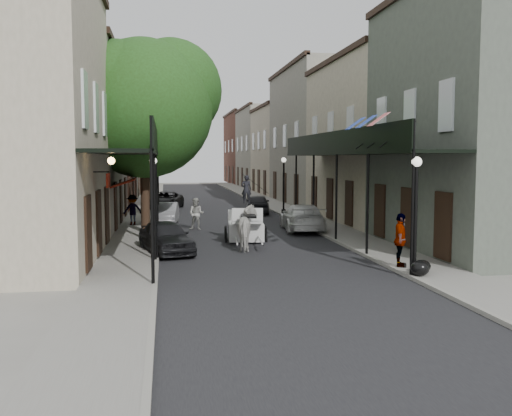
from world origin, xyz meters
name	(u,v)px	position (x,y,z in m)	size (l,w,h in m)	color
ground	(274,270)	(0.00, 0.00, 0.00)	(140.00, 140.00, 0.00)	gray
road	(219,214)	(0.00, 20.00, 0.01)	(8.00, 90.00, 0.01)	black
sidewalk_left	(145,214)	(-5.00, 20.00, 0.06)	(2.20, 90.00, 0.12)	gray
sidewalk_right	(290,212)	(5.00, 20.00, 0.06)	(2.20, 90.00, 0.12)	gray
building_row_left	(103,140)	(-8.60, 30.00, 5.25)	(5.00, 80.00, 10.50)	beige
building_row_right	(306,141)	(8.60, 30.00, 5.25)	(5.00, 80.00, 10.50)	gray
gallery_left	(138,152)	(-4.79, 6.98, 4.05)	(2.20, 18.05, 4.88)	black
gallery_right	(347,152)	(4.79, 6.98, 4.05)	(2.20, 18.05, 4.88)	black
tree_near	(152,103)	(-4.20, 10.18, 6.49)	(7.31, 6.80, 9.63)	#382619
tree_far	(156,130)	(-4.25, 24.18, 5.84)	(6.45, 6.00, 8.61)	#382619
lamppost_right_near	(415,214)	(4.10, -2.00, 2.05)	(0.32, 0.32, 3.71)	black
lamppost_left	(154,199)	(-4.10, 6.00, 2.05)	(0.32, 0.32, 3.71)	black
lamppost_right_far	(284,185)	(4.10, 18.00, 2.05)	(0.32, 0.32, 3.71)	black
horse	(249,228)	(-0.23, 4.41, 0.92)	(0.99, 2.17, 1.83)	beige
carriage	(245,214)	(0.03, 7.26, 1.19)	(2.04, 2.83, 3.06)	black
pedestrian_walking	(196,214)	(-2.00, 11.42, 0.84)	(0.82, 0.64, 1.69)	#A5A39B
pedestrian_sidewalk_left	(132,210)	(-5.40, 13.17, 0.95)	(1.08, 0.62, 1.66)	gray
pedestrian_sidewalk_right	(400,240)	(4.20, -0.66, 1.03)	(1.06, 0.44, 1.81)	gray
car_left_near	(166,237)	(-3.60, 4.00, 0.66)	(1.57, 3.89, 1.33)	black
car_left_mid	(166,214)	(-3.60, 14.14, 0.62)	(1.31, 3.76, 1.24)	gray
car_left_far	(165,200)	(-3.60, 24.00, 0.66)	(2.18, 4.73, 1.31)	black
car_right_near	(302,218)	(3.42, 10.02, 0.70)	(1.97, 4.84, 1.41)	silver
car_right_far	(258,204)	(2.60, 19.42, 0.66)	(1.56, 3.89, 1.32)	black
trash_bags	(421,267)	(4.32, -2.03, 0.35)	(0.85, 1.00, 0.50)	black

